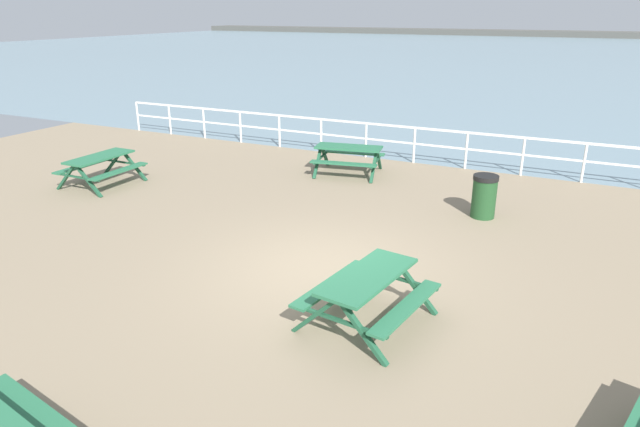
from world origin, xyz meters
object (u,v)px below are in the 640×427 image
at_px(picnic_table_mid_centre, 349,153).
at_px(picnic_table_far_left, 100,163).
at_px(picnic_table_near_right, 368,287).
at_px(litter_bin, 484,196).

height_order(picnic_table_mid_centre, picnic_table_far_left, same).
bearing_deg(picnic_table_far_left, picnic_table_mid_centre, -54.55).
bearing_deg(picnic_table_near_right, picnic_table_far_left, 77.47).
bearing_deg(picnic_table_mid_centre, picnic_table_far_left, -155.09).
distance_m(picnic_table_far_left, litter_bin, 9.55).
xyz_separation_m(picnic_table_far_left, litter_bin, (9.35, 1.94, -0.10)).
distance_m(picnic_table_mid_centre, litter_bin, 4.44).
relative_size(picnic_table_far_left, litter_bin, 1.90).
relative_size(picnic_table_mid_centre, picnic_table_far_left, 1.14).
bearing_deg(picnic_table_far_left, picnic_table_near_right, -110.92).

